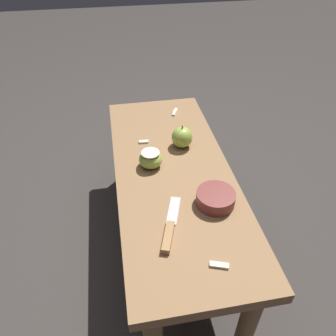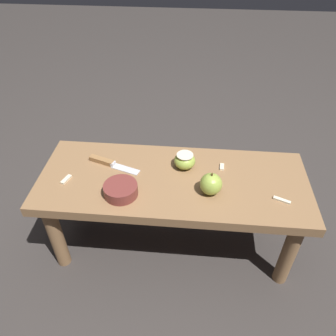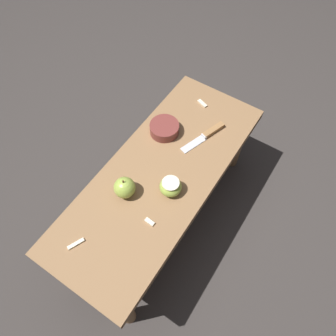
% 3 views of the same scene
% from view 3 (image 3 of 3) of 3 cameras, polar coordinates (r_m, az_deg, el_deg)
% --- Properties ---
extents(ground_plane, '(8.00, 8.00, 0.00)m').
position_cam_3_polar(ground_plane, '(1.66, -1.09, -7.99)').
color(ground_plane, '#383330').
extents(wooden_bench, '(1.05, 0.42, 0.40)m').
position_cam_3_polar(wooden_bench, '(1.35, -1.32, -2.30)').
color(wooden_bench, olive).
rests_on(wooden_bench, ground_plane).
extents(knife, '(0.22, 0.10, 0.02)m').
position_cam_3_polar(knife, '(1.41, 7.08, 5.99)').
color(knife, silver).
rests_on(knife, wooden_bench).
extents(apple_whole, '(0.08, 0.08, 0.09)m').
position_cam_3_polar(apple_whole, '(1.23, -7.56, -3.40)').
color(apple_whole, '#9EB747').
rests_on(apple_whole, wooden_bench).
extents(apple_cut, '(0.09, 0.09, 0.06)m').
position_cam_3_polar(apple_cut, '(1.24, 0.45, -3.24)').
color(apple_cut, '#9EB747').
rests_on(apple_cut, wooden_bench).
extents(apple_slice_near_knife, '(0.06, 0.04, 0.01)m').
position_cam_3_polar(apple_slice_near_knife, '(1.22, -15.74, -12.59)').
color(apple_slice_near_knife, beige).
rests_on(apple_slice_near_knife, wooden_bench).
extents(apple_slice_center, '(0.02, 0.04, 0.01)m').
position_cam_3_polar(apple_slice_center, '(1.21, -3.22, -9.34)').
color(apple_slice_center, beige).
rests_on(apple_slice_center, wooden_bench).
extents(apple_slice_near_bowl, '(0.03, 0.05, 0.01)m').
position_cam_3_polar(apple_slice_near_bowl, '(1.53, 6.00, 11.12)').
color(apple_slice_near_bowl, beige).
rests_on(apple_slice_near_bowl, wooden_bench).
extents(bowl, '(0.13, 0.13, 0.04)m').
position_cam_3_polar(bowl, '(1.40, -0.64, 6.91)').
color(bowl, brown).
rests_on(bowl, wooden_bench).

